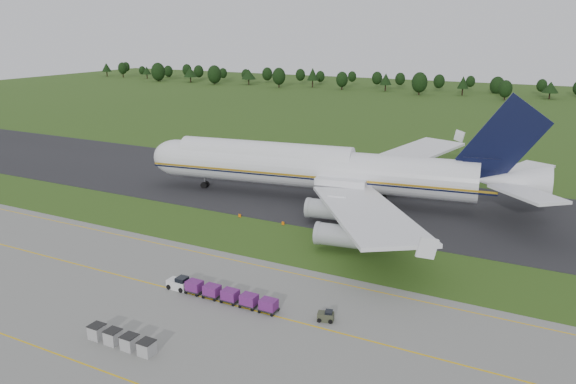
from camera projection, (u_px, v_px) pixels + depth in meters
The scene contains 10 objects.
ground at pixel (259, 238), 93.17m from camera, with size 600.00×600.00×0.00m, color #2A4815.
apron at pixel (109, 332), 64.26m from camera, with size 300.00×52.00×0.06m, color slate.
taxiway at pixel (327, 195), 116.97m from camera, with size 300.00×40.00×0.08m, color black.
apron_markings at pixel (150, 306), 70.22m from camera, with size 300.00×30.20×0.01m.
tree_line at pixel (473, 84), 279.70m from camera, with size 525.24×23.95×11.99m.
aircraft at pixel (322, 168), 111.98m from camera, with size 81.43×78.23×22.77m.
baggage_train at pixel (219, 293), 71.70m from camera, with size 16.40×1.74×1.67m.
utility_cart at pixel (326, 317), 66.54m from camera, with size 2.14×1.60×1.05m.
uld_row at pixel (121, 339), 61.16m from camera, with size 8.82×1.62×1.61m.
edge_markers at pixel (283, 223), 99.08m from camera, with size 18.56×0.30×0.60m.
Camera 1 is at (44.65, -75.11, 33.57)m, focal length 35.00 mm.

